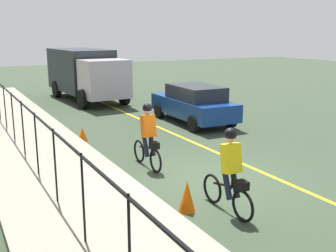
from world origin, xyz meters
TOP-DOWN VIEW (x-y plane):
  - ground_plane at (0.00, 0.00)m, footprint 80.00×80.00m
  - lane_line_centre at (0.00, -1.60)m, footprint 36.00×0.12m
  - sidewalk at (0.00, 3.40)m, footprint 40.00×3.20m
  - iron_fence at (1.00, 3.80)m, footprint 17.74×0.04m
  - cyclist_lead at (1.43, 0.94)m, footprint 1.71×0.36m
  - cyclist_follow at (-1.98, 0.73)m, footprint 1.71×0.36m
  - patrol_sedan at (5.75, -3.28)m, footprint 4.45×2.03m
  - box_truck_background at (13.59, -1.15)m, footprint 6.82×2.82m
  - traffic_cone_near at (5.07, 1.70)m, footprint 0.36×0.36m
  - traffic_cone_far at (-1.49, 1.46)m, footprint 0.36×0.36m

SIDE VIEW (x-z plane):
  - ground_plane at x=0.00m, z-range 0.00..0.00m
  - lane_line_centre at x=0.00m, z-range 0.00..0.01m
  - sidewalk at x=0.00m, z-range 0.00..0.15m
  - traffic_cone_near at x=5.07m, z-range 0.00..0.49m
  - traffic_cone_far at x=-1.49m, z-range 0.00..0.68m
  - patrol_sedan at x=5.75m, z-range 0.03..1.61m
  - cyclist_lead at x=1.43m, z-range 0.00..1.82m
  - cyclist_follow at x=-1.98m, z-range 0.00..1.82m
  - iron_fence at x=1.00m, z-range 0.54..2.14m
  - box_truck_background at x=13.59m, z-range 0.16..2.94m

